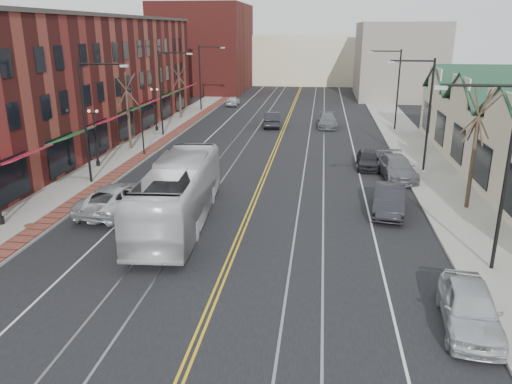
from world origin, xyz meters
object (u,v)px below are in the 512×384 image
(parked_suv, at_px, (118,198))
(parked_car_d, at_px, (368,159))
(parked_car_c, at_px, (397,168))
(transit_bus, at_px, (178,193))
(parked_car_b, at_px, (389,200))
(parked_car_a, at_px, (470,308))

(parked_suv, bearing_deg, parked_car_d, -135.94)
(parked_suv, distance_m, parked_car_c, 19.07)
(transit_bus, distance_m, parked_car_d, 16.93)
(parked_suv, distance_m, parked_car_d, 18.92)
(parked_car_b, distance_m, parked_car_d, 9.78)
(parked_suv, height_order, parked_car_a, parked_suv)
(parked_suv, height_order, parked_car_b, parked_suv)
(transit_bus, height_order, parked_car_a, transit_bus)
(transit_bus, relative_size, parked_car_b, 2.53)
(parked_car_a, xyz_separation_m, parked_car_d, (-1.80, 21.21, -0.10))
(parked_car_b, bearing_deg, parked_suv, -165.66)
(transit_bus, height_order, parked_car_d, transit_bus)
(transit_bus, height_order, parked_suv, transit_bus)
(transit_bus, xyz_separation_m, parked_car_b, (11.44, 3.04, -0.90))
(parked_car_d, bearing_deg, parked_car_a, -83.72)
(parked_suv, relative_size, parked_car_a, 1.30)
(parked_suv, relative_size, parked_car_d, 1.48)
(transit_bus, distance_m, parked_car_b, 11.87)
(transit_bus, relative_size, parked_car_c, 2.30)
(parked_car_a, xyz_separation_m, parked_car_c, (0.00, 18.72, -0.02))
(parked_suv, xyz_separation_m, parked_car_c, (16.80, 9.03, -0.07))
(transit_bus, xyz_separation_m, parked_suv, (-3.97, 1.28, -0.86))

